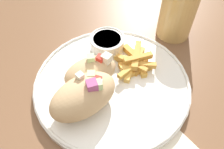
{
  "coord_description": "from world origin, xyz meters",
  "views": [
    {
      "loc": [
        -0.1,
        -0.22,
        1.07
      ],
      "look_at": [
        0.01,
        0.01,
        0.75
      ],
      "focal_mm": 35.0,
      "sensor_mm": 36.0,
      "label": 1
    }
  ],
  "objects_px": {
    "plate": "(112,82)",
    "pita_sandwich_near": "(84,96)",
    "fries_pile": "(134,62)",
    "sauce_ramekin": "(107,43)",
    "water_glass": "(177,15)",
    "pita_sandwich_far": "(91,72)"
  },
  "relations": [
    {
      "from": "plate",
      "to": "pita_sandwich_near",
      "type": "xyz_separation_m",
      "value": [
        -0.07,
        -0.03,
        0.04
      ]
    },
    {
      "from": "plate",
      "to": "pita_sandwich_near",
      "type": "bearing_deg",
      "value": -156.69
    },
    {
      "from": "fries_pile",
      "to": "sauce_ramekin",
      "type": "distance_m",
      "value": 0.07
    },
    {
      "from": "sauce_ramekin",
      "to": "water_glass",
      "type": "relative_size",
      "value": 0.64
    },
    {
      "from": "plate",
      "to": "fries_pile",
      "type": "height_order",
      "value": "fries_pile"
    },
    {
      "from": "fries_pile",
      "to": "pita_sandwich_far",
      "type": "bearing_deg",
      "value": -179.98
    },
    {
      "from": "sauce_ramekin",
      "to": "water_glass",
      "type": "xyz_separation_m",
      "value": [
        0.17,
        -0.01,
        0.02
      ]
    },
    {
      "from": "pita_sandwich_near",
      "to": "fries_pile",
      "type": "height_order",
      "value": "pita_sandwich_near"
    },
    {
      "from": "fries_pile",
      "to": "pita_sandwich_near",
      "type": "bearing_deg",
      "value": -159.14
    },
    {
      "from": "plate",
      "to": "sauce_ramekin",
      "type": "xyz_separation_m",
      "value": [
        0.03,
        0.09,
        0.02
      ]
    },
    {
      "from": "fries_pile",
      "to": "sauce_ramekin",
      "type": "height_order",
      "value": "sauce_ramekin"
    },
    {
      "from": "plate",
      "to": "sauce_ramekin",
      "type": "bearing_deg",
      "value": 70.49
    },
    {
      "from": "pita_sandwich_far",
      "to": "water_glass",
      "type": "bearing_deg",
      "value": 11.2
    },
    {
      "from": "fries_pile",
      "to": "sauce_ramekin",
      "type": "bearing_deg",
      "value": 112.58
    },
    {
      "from": "pita_sandwich_near",
      "to": "fries_pile",
      "type": "xyz_separation_m",
      "value": [
        0.12,
        0.05,
        -0.02
      ]
    },
    {
      "from": "pita_sandwich_near",
      "to": "fries_pile",
      "type": "bearing_deg",
      "value": 8.89
    },
    {
      "from": "plate",
      "to": "fries_pile",
      "type": "bearing_deg",
      "value": 17.94
    },
    {
      "from": "water_glass",
      "to": "fries_pile",
      "type": "bearing_deg",
      "value": -157.53
    },
    {
      "from": "fries_pile",
      "to": "water_glass",
      "type": "xyz_separation_m",
      "value": [
        0.14,
        0.06,
        0.03
      ]
    },
    {
      "from": "sauce_ramekin",
      "to": "water_glass",
      "type": "bearing_deg",
      "value": -2.31
    },
    {
      "from": "sauce_ramekin",
      "to": "water_glass",
      "type": "distance_m",
      "value": 0.17
    },
    {
      "from": "pita_sandwich_near",
      "to": "sauce_ramekin",
      "type": "xyz_separation_m",
      "value": [
        0.1,
        0.11,
        -0.01
      ]
    }
  ]
}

